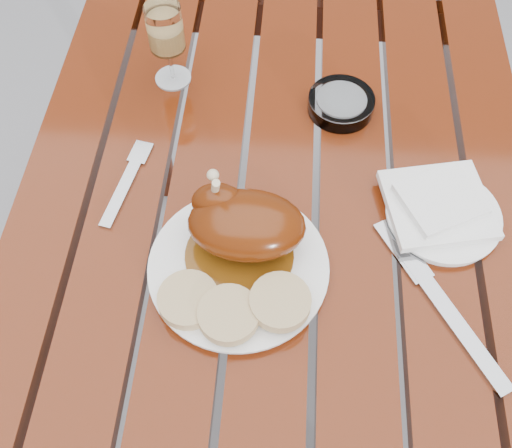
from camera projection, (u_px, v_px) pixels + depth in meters
The scene contains 11 objects.
ground at pixel (268, 367), 1.49m from camera, with size 60.00×60.00×0.00m, color slate.
table at pixel (271, 310), 1.17m from camera, with size 0.80×1.20×0.75m, color #621E0B.
dinner_plate at pixel (239, 268), 0.80m from camera, with size 0.25×0.25×0.02m, color white.
roast_duck at pixel (242, 223), 0.77m from camera, with size 0.17×0.15×0.12m.
bread_dumplings at pixel (232, 305), 0.74m from camera, with size 0.20×0.10×0.03m.
wine_glass at pixel (168, 46), 0.94m from camera, with size 0.06×0.06×0.15m, color tan.
side_plate at pixel (443, 216), 0.84m from camera, with size 0.17×0.17×0.01m, color white.
napkin at pixel (438, 205), 0.84m from camera, with size 0.15×0.14×0.01m, color white.
ashtray at pixel (341, 104), 0.95m from camera, with size 0.11×0.11×0.03m, color #B2B7BC.
fork at pixel (124, 187), 0.88m from camera, with size 0.02×0.15×0.01m, color gray.
knife at pixel (449, 313), 0.76m from camera, with size 0.02×0.24×0.01m, color gray.
Camera 1 is at (0.00, -0.47, 1.47)m, focal length 40.00 mm.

